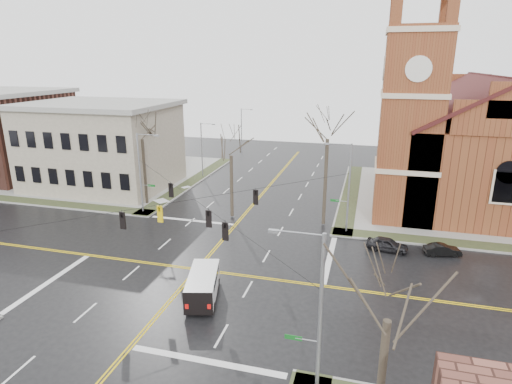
% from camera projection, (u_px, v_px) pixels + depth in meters
% --- Properties ---
extents(ground, '(120.00, 120.00, 0.00)m').
position_uv_depth(ground, '(197.00, 269.00, 35.80)').
color(ground, black).
rests_on(ground, ground).
extents(sidewalks, '(80.00, 80.00, 0.17)m').
position_uv_depth(sidewalks, '(197.00, 269.00, 35.77)').
color(sidewalks, gray).
rests_on(sidewalks, ground).
extents(road_markings, '(100.00, 100.00, 0.01)m').
position_uv_depth(road_markings, '(197.00, 269.00, 35.79)').
color(road_markings, gold).
rests_on(road_markings, ground).
extents(church, '(24.28, 27.48, 27.50)m').
position_uv_depth(church, '(473.00, 135.00, 49.97)').
color(church, brown).
rests_on(church, ground).
extents(civic_building_a, '(18.00, 14.00, 11.00)m').
position_uv_depth(civic_building_a, '(102.00, 147.00, 58.13)').
color(civic_building_a, gray).
rests_on(civic_building_a, ground).
extents(signal_pole_ne, '(2.75, 0.22, 9.00)m').
position_uv_depth(signal_pole_ne, '(347.00, 186.00, 42.11)').
color(signal_pole_ne, gray).
rests_on(signal_pole_ne, ground).
extents(signal_pole_nw, '(2.75, 0.22, 9.00)m').
position_uv_depth(signal_pole_nw, '(141.00, 171.00, 47.78)').
color(signal_pole_nw, gray).
rests_on(signal_pole_nw, ground).
extents(signal_pole_se, '(2.75, 0.22, 9.00)m').
position_uv_depth(signal_pole_se, '(317.00, 312.00, 20.90)').
color(signal_pole_se, gray).
rests_on(signal_pole_se, ground).
extents(span_wires, '(23.02, 23.02, 0.03)m').
position_uv_depth(span_wires, '(194.00, 199.00, 33.97)').
color(span_wires, black).
rests_on(span_wires, ground).
extents(traffic_signals, '(8.21, 8.26, 1.30)m').
position_uv_depth(traffic_signals, '(191.00, 211.00, 33.58)').
color(traffic_signals, black).
rests_on(traffic_signals, ground).
extents(streetlight_north_a, '(2.30, 0.20, 8.00)m').
position_uv_depth(streetlight_north_a, '(203.00, 148.00, 62.97)').
color(streetlight_north_a, gray).
rests_on(streetlight_north_a, ground).
extents(streetlight_north_b, '(2.30, 0.20, 8.00)m').
position_uv_depth(streetlight_north_b, '(242.00, 128.00, 81.42)').
color(streetlight_north_b, gray).
rests_on(streetlight_north_b, ground).
extents(cargo_van, '(3.25, 5.51, 1.97)m').
position_uv_depth(cargo_van, '(203.00, 283.00, 31.27)').
color(cargo_van, white).
rests_on(cargo_van, ground).
extents(parked_car_a, '(3.89, 2.12, 1.26)m').
position_uv_depth(parked_car_a, '(387.00, 244.00, 39.16)').
color(parked_car_a, black).
rests_on(parked_car_a, ground).
extents(parked_car_b, '(3.36, 1.78, 1.05)m').
position_uv_depth(parked_car_b, '(442.00, 250.00, 38.25)').
color(parked_car_b, black).
rests_on(parked_car_b, ground).
extents(tree_nw_far, '(4.00, 4.00, 11.69)m').
position_uv_depth(tree_nw_far, '(142.00, 135.00, 49.63)').
color(tree_nw_far, '#312A1F').
rests_on(tree_nw_far, ground).
extents(tree_nw_near, '(4.00, 4.00, 10.27)m').
position_uv_depth(tree_nw_near, '(231.00, 152.00, 45.60)').
color(tree_nw_near, '#312A1F').
rests_on(tree_nw_near, ground).
extents(tree_ne, '(4.00, 4.00, 13.58)m').
position_uv_depth(tree_ne, '(328.00, 133.00, 42.63)').
color(tree_ne, '#312A1F').
rests_on(tree_ne, ground).
extents(tree_se, '(4.00, 4.00, 9.31)m').
position_uv_depth(tree_se, '(388.00, 312.00, 17.71)').
color(tree_se, '#312A1F').
rests_on(tree_se, ground).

